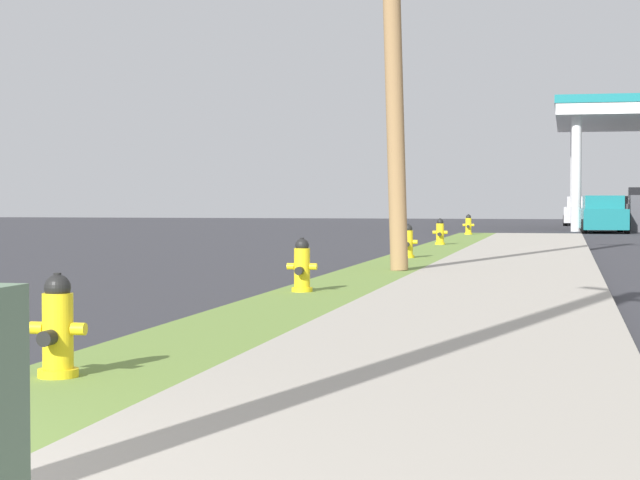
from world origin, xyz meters
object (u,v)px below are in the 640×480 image
(fire_hydrant_nearest, at_px, (58,332))
(fire_hydrant_third, at_px, (408,243))
(car_silver_by_far_pump, at_px, (584,212))
(fire_hydrant_second, at_px, (302,268))
(fire_hydrant_fourth, at_px, (440,233))
(car_teal_by_near_pump, at_px, (603,216))
(fire_hydrant_fifth, at_px, (468,226))

(fire_hydrant_nearest, bearing_deg, fire_hydrant_third, 89.46)
(fire_hydrant_third, bearing_deg, car_silver_by_far_pump, 83.64)
(fire_hydrant_second, bearing_deg, car_silver_by_far_pump, 84.66)
(fire_hydrant_nearest, distance_m, fire_hydrant_second, 7.67)
(fire_hydrant_second, xyz_separation_m, fire_hydrant_third, (0.18, 9.38, 0.00))
(fire_hydrant_third, relative_size, car_silver_by_far_pump, 0.16)
(fire_hydrant_nearest, relative_size, fire_hydrant_fourth, 1.00)
(fire_hydrant_fourth, height_order, car_teal_by_near_pump, car_teal_by_near_pump)
(fire_hydrant_second, bearing_deg, fire_hydrant_fifth, 89.89)
(fire_hydrant_nearest, distance_m, car_teal_by_near_pump, 42.21)
(fire_hydrant_second, height_order, car_silver_by_far_pump, car_silver_by_far_pump)
(fire_hydrant_fourth, xyz_separation_m, fire_hydrant_fifth, (-0.01, 9.68, 0.00))
(fire_hydrant_second, bearing_deg, car_teal_by_near_pump, 81.55)
(fire_hydrant_fifth, bearing_deg, car_silver_by_far_pump, 78.39)
(fire_hydrant_fourth, relative_size, car_silver_by_far_pump, 0.16)
(fire_hydrant_third, distance_m, fire_hydrant_fourth, 7.49)
(fire_hydrant_fifth, bearing_deg, car_teal_by_near_pump, 56.75)
(car_teal_by_near_pump, bearing_deg, fire_hydrant_fifth, -123.25)
(fire_hydrant_fourth, height_order, car_silver_by_far_pump, car_silver_by_far_pump)
(fire_hydrant_second, bearing_deg, fire_hydrant_third, 88.92)
(fire_hydrant_fifth, xyz_separation_m, car_silver_by_far_pump, (4.45, 21.68, 0.28))
(fire_hydrant_fifth, distance_m, car_silver_by_far_pump, 22.13)
(fire_hydrant_second, distance_m, fire_hydrant_fifth, 26.55)
(fire_hydrant_nearest, xyz_separation_m, car_silver_by_far_pump, (4.49, 55.90, 0.28))
(fire_hydrant_second, relative_size, fire_hydrant_fifth, 1.00)
(fire_hydrant_second, distance_m, fire_hydrant_third, 9.38)
(fire_hydrant_nearest, relative_size, car_silver_by_far_pump, 0.16)
(fire_hydrant_fourth, height_order, fire_hydrant_fifth, same)
(fire_hydrant_second, relative_size, car_silver_by_far_pump, 0.16)
(car_silver_by_far_pump, bearing_deg, fire_hydrant_nearest, -94.59)
(car_silver_by_far_pump, bearing_deg, fire_hydrant_second, -95.34)
(fire_hydrant_fourth, relative_size, car_teal_by_near_pump, 0.16)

